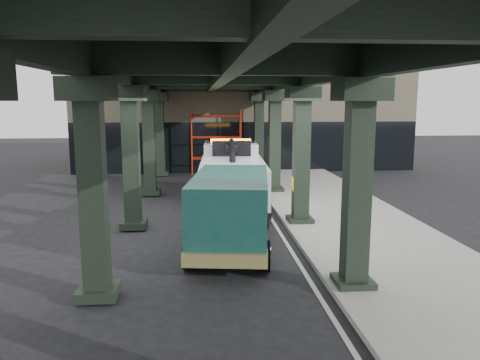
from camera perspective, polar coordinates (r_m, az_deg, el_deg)
ground at (r=15.12m, az=-0.83°, el=-7.71°), size 90.00×90.00×0.00m
sidewalk at (r=17.87m, az=13.28°, el=-5.00°), size 5.00×40.00×0.15m
lane_stripe at (r=17.22m, az=4.35°, el=-5.55°), size 0.12×38.00×0.01m
viaduct at (r=16.44m, az=-2.83°, el=12.95°), size 7.40×32.00×6.40m
building at (r=34.54m, az=0.05°, el=8.78°), size 22.00×10.00×8.00m
scaffolding at (r=29.16m, az=-2.95°, el=4.89°), size 3.08×0.88×4.00m
tow_truck at (r=20.25m, az=-1.02°, el=0.83°), size 2.96×8.93×2.89m
towed_van at (r=14.23m, az=-1.03°, el=-3.53°), size 2.98×6.04×2.35m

